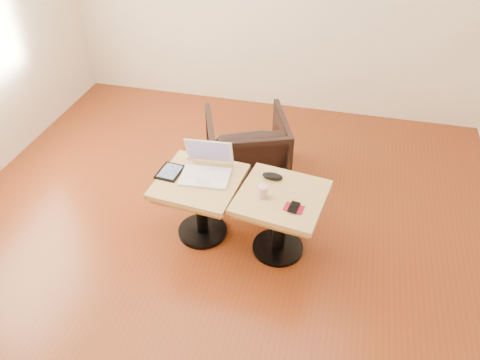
% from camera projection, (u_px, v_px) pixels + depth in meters
% --- Properties ---
extents(room_shell, '(4.52, 4.52, 2.71)m').
position_uv_depth(room_shell, '(213.00, 82.00, 2.90)').
color(room_shell, maroon).
rests_on(room_shell, ground).
extents(side_table_left, '(0.65, 0.65, 0.54)m').
position_uv_depth(side_table_left, '(200.00, 193.00, 3.52)').
color(side_table_left, black).
rests_on(side_table_left, ground).
extents(side_table_right, '(0.68, 0.68, 0.54)m').
position_uv_depth(side_table_right, '(280.00, 209.00, 3.38)').
color(side_table_right, black).
rests_on(side_table_right, ground).
extents(laptop, '(0.38, 0.36, 0.25)m').
position_uv_depth(laptop, '(206.00, 168.00, 3.46)').
color(laptop, white).
rests_on(laptop, side_table_left).
extents(tablet, '(0.19, 0.23, 0.02)m').
position_uv_depth(tablet, '(170.00, 172.00, 3.49)').
color(tablet, black).
rests_on(tablet, side_table_left).
extents(charging_adapter, '(0.05, 0.05, 0.02)m').
position_uv_depth(charging_adapter, '(188.00, 157.00, 3.64)').
color(charging_adapter, white).
rests_on(charging_adapter, side_table_left).
extents(glasses_case, '(0.16, 0.08, 0.05)m').
position_uv_depth(glasses_case, '(273.00, 176.00, 3.42)').
color(glasses_case, black).
rests_on(glasses_case, side_table_right).
extents(striped_cup, '(0.07, 0.07, 0.09)m').
position_uv_depth(striped_cup, '(263.00, 191.00, 3.25)').
color(striped_cup, '#C55B84').
rests_on(striped_cup, side_table_right).
extents(earbuds_tangle, '(0.06, 0.04, 0.01)m').
position_uv_depth(earbuds_tangle, '(294.00, 192.00, 3.31)').
color(earbuds_tangle, white).
rests_on(earbuds_tangle, side_table_right).
extents(phone_on_sleeve, '(0.14, 0.13, 0.02)m').
position_uv_depth(phone_on_sleeve, '(294.00, 208.00, 3.17)').
color(phone_on_sleeve, maroon).
rests_on(phone_on_sleeve, side_table_right).
extents(armchair, '(0.88, 0.90, 0.64)m').
position_uv_depth(armchair, '(247.00, 148.00, 4.16)').
color(armchair, black).
rests_on(armchair, ground).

